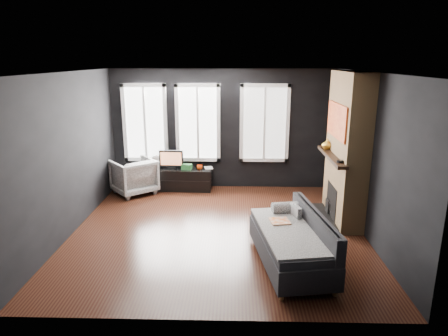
{
  "coord_description": "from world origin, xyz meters",
  "views": [
    {
      "loc": [
        0.29,
        -6.45,
        2.91
      ],
      "look_at": [
        0.1,
        0.3,
        1.05
      ],
      "focal_mm": 32.0,
      "sensor_mm": 36.0,
      "label": 1
    }
  ],
  "objects_px": {
    "armchair": "(134,175)",
    "book": "(205,163)",
    "monitor": "(171,158)",
    "mug": "(200,167)",
    "mantel_vase": "(327,144)",
    "sofa": "(291,239)",
    "media_console": "(180,179)"
  },
  "relations": [
    {
      "from": "armchair",
      "to": "monitor",
      "type": "height_order",
      "value": "monitor"
    },
    {
      "from": "monitor",
      "to": "mantel_vase",
      "type": "height_order",
      "value": "mantel_vase"
    },
    {
      "from": "monitor",
      "to": "book",
      "type": "bearing_deg",
      "value": 7.15
    },
    {
      "from": "armchair",
      "to": "mug",
      "type": "distance_m",
      "value": 1.47
    },
    {
      "from": "monitor",
      "to": "mug",
      "type": "xyz_separation_m",
      "value": [
        0.64,
        -0.02,
        -0.18
      ]
    },
    {
      "from": "sofa",
      "to": "book",
      "type": "xyz_separation_m",
      "value": [
        -1.5,
        3.46,
        0.21
      ]
    },
    {
      "from": "book",
      "to": "mantel_vase",
      "type": "height_order",
      "value": "mantel_vase"
    },
    {
      "from": "mug",
      "to": "media_console",
      "type": "bearing_deg",
      "value": 175.17
    },
    {
      "from": "monitor",
      "to": "mantel_vase",
      "type": "distance_m",
      "value": 3.45
    },
    {
      "from": "sofa",
      "to": "book",
      "type": "height_order",
      "value": "sofa"
    },
    {
      "from": "monitor",
      "to": "mug",
      "type": "bearing_deg",
      "value": 0.74
    },
    {
      "from": "media_console",
      "to": "mantel_vase",
      "type": "bearing_deg",
      "value": -19.01
    },
    {
      "from": "armchair",
      "to": "media_console",
      "type": "distance_m",
      "value": 1.06
    },
    {
      "from": "media_console",
      "to": "monitor",
      "type": "distance_m",
      "value": 0.53
    },
    {
      "from": "monitor",
      "to": "sofa",
      "type": "bearing_deg",
      "value": -54.42
    },
    {
      "from": "sofa",
      "to": "book",
      "type": "bearing_deg",
      "value": 104.63
    },
    {
      "from": "sofa",
      "to": "armchair",
      "type": "relative_size",
      "value": 2.17
    },
    {
      "from": "armchair",
      "to": "monitor",
      "type": "xyz_separation_m",
      "value": [
        0.81,
        0.27,
        0.3
      ]
    },
    {
      "from": "sofa",
      "to": "mantel_vase",
      "type": "distance_m",
      "value": 2.6
    },
    {
      "from": "sofa",
      "to": "armchair",
      "type": "height_order",
      "value": "armchair"
    },
    {
      "from": "media_console",
      "to": "monitor",
      "type": "height_order",
      "value": "monitor"
    },
    {
      "from": "sofa",
      "to": "media_console",
      "type": "bearing_deg",
      "value": 112.2
    },
    {
      "from": "monitor",
      "to": "book",
      "type": "xyz_separation_m",
      "value": [
        0.75,
        0.07,
        -0.12
      ]
    },
    {
      "from": "sofa",
      "to": "mantel_vase",
      "type": "height_order",
      "value": "mantel_vase"
    },
    {
      "from": "armchair",
      "to": "book",
      "type": "relative_size",
      "value": 3.49
    },
    {
      "from": "armchair",
      "to": "mug",
      "type": "bearing_deg",
      "value": 150.23
    },
    {
      "from": "book",
      "to": "armchair",
      "type": "bearing_deg",
      "value": -167.89
    },
    {
      "from": "mug",
      "to": "book",
      "type": "distance_m",
      "value": 0.15
    },
    {
      "from": "media_console",
      "to": "mantel_vase",
      "type": "distance_m",
      "value": 3.41
    },
    {
      "from": "media_console",
      "to": "mantel_vase",
      "type": "xyz_separation_m",
      "value": [
        3.0,
        -1.19,
        1.09
      ]
    },
    {
      "from": "sofa",
      "to": "monitor",
      "type": "height_order",
      "value": "monitor"
    },
    {
      "from": "sofa",
      "to": "mug",
      "type": "height_order",
      "value": "sofa"
    }
  ]
}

